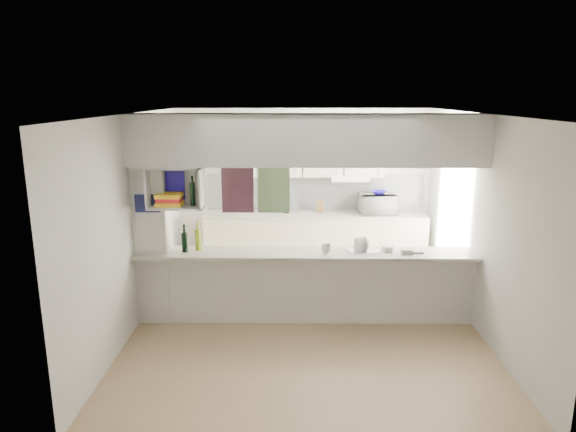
{
  "coord_description": "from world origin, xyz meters",
  "views": [
    {
      "loc": [
        -0.15,
        -6.06,
        2.82
      ],
      "look_at": [
        -0.22,
        0.5,
        1.26
      ],
      "focal_mm": 32.0,
      "sensor_mm": 36.0,
      "label": 1
    }
  ],
  "objects_px": {
    "bowl": "(379,192)",
    "wine_bottles": "(192,240)",
    "microwave": "(378,204)",
    "dish_rack": "(364,245)"
  },
  "relations": [
    {
      "from": "microwave",
      "to": "dish_rack",
      "type": "bearing_deg",
      "value": 68.03
    },
    {
      "from": "bowl",
      "to": "wine_bottles",
      "type": "xyz_separation_m",
      "value": [
        -2.65,
        -2.1,
        -0.21
      ]
    },
    {
      "from": "wine_bottles",
      "to": "dish_rack",
      "type": "bearing_deg",
      "value": 0.2
    },
    {
      "from": "bowl",
      "to": "wine_bottles",
      "type": "bearing_deg",
      "value": -141.68
    },
    {
      "from": "microwave",
      "to": "bowl",
      "type": "xyz_separation_m",
      "value": [
        0.01,
        0.02,
        0.19
      ]
    },
    {
      "from": "microwave",
      "to": "dish_rack",
      "type": "relative_size",
      "value": 1.38
    },
    {
      "from": "microwave",
      "to": "dish_rack",
      "type": "xyz_separation_m",
      "value": [
        -0.5,
        -2.07,
        -0.08
      ]
    },
    {
      "from": "bowl",
      "to": "wine_bottles",
      "type": "distance_m",
      "value": 3.39
    },
    {
      "from": "bowl",
      "to": "dish_rack",
      "type": "xyz_separation_m",
      "value": [
        -0.52,
        -2.09,
        -0.27
      ]
    },
    {
      "from": "bowl",
      "to": "microwave",
      "type": "bearing_deg",
      "value": -131.71
    }
  ]
}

